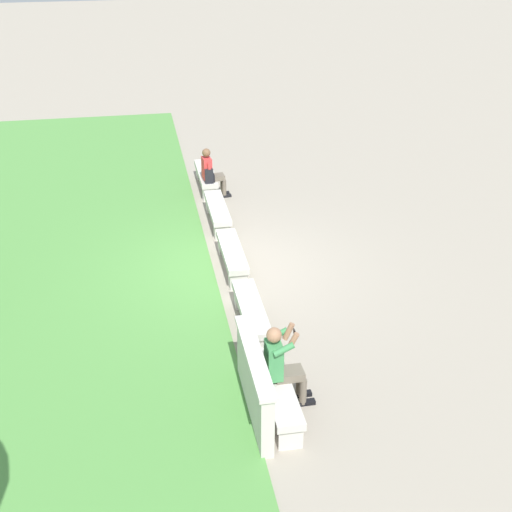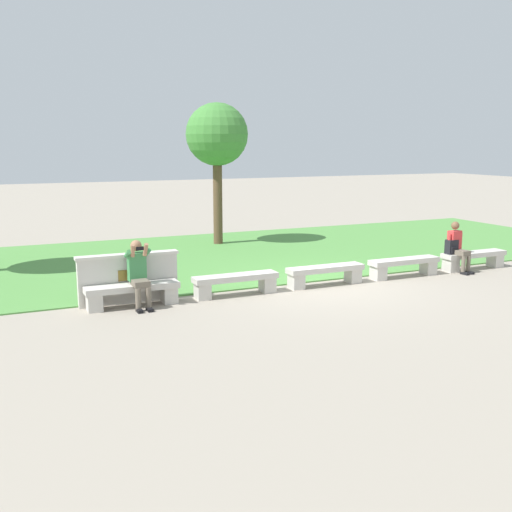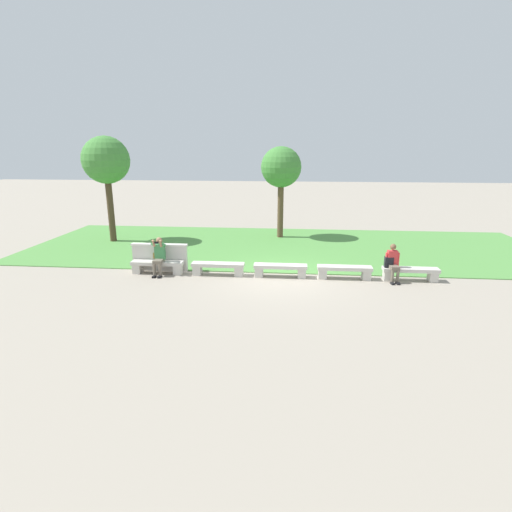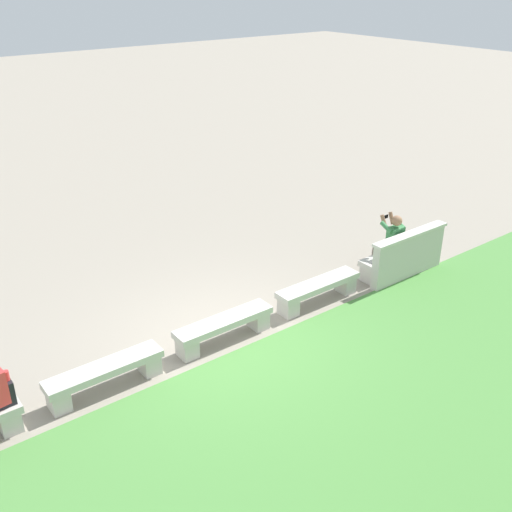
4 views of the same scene
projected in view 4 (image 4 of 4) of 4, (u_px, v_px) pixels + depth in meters
ground_plane at (224, 341)px, 10.43m from camera, size 80.00×80.00×0.00m
grass_strip at (428, 501)px, 7.28m from camera, size 22.63×8.00×0.03m
bench_main at (395, 259)px, 12.69m from camera, size 1.85×0.40×0.45m
bench_near at (318, 289)px, 11.49m from camera, size 1.85×0.40×0.45m
bench_mid at (224, 327)px, 10.30m from camera, size 1.85×0.40×0.45m
bench_far at (105, 374)px, 9.10m from camera, size 1.85×0.40×0.45m
backrest_wall_with_plaque at (408, 255)px, 12.35m from camera, size 2.05×0.24×1.01m
person_photographer at (390, 240)px, 12.49m from camera, size 0.48×0.73×1.32m
backpack at (3, 394)px, 8.16m from camera, size 0.28×0.24×0.43m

